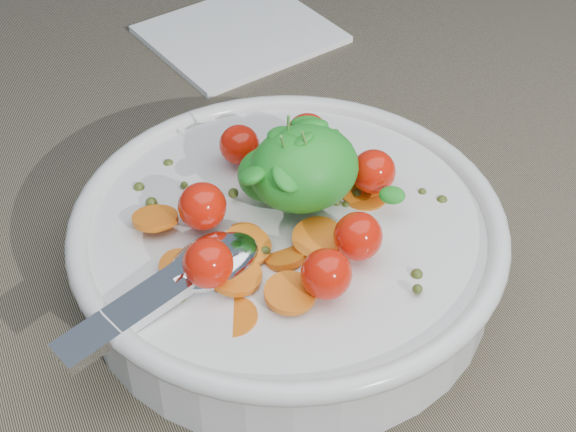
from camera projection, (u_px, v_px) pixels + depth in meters
name	position (u px, v px, depth m)	size (l,w,h in m)	color
ground	(311.00, 253.00, 0.53)	(6.00, 6.00, 0.00)	#796E56
bowl	(288.00, 244.00, 0.49)	(0.26, 0.24, 0.10)	silver
napkin	(240.00, 34.00, 0.71)	(0.14, 0.12, 0.01)	white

